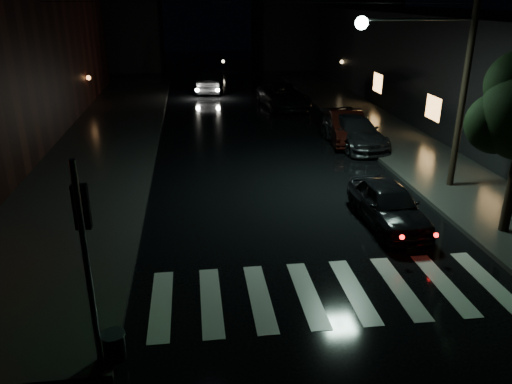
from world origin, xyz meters
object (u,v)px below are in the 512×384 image
object	(u,v)px
parked_car_c	(354,131)
parked_car_d	(284,96)
parked_car_b	(346,127)
parked_car_a	(388,204)
oncoming_car	(211,82)

from	to	relation	value
parked_car_c	parked_car_d	distance (m)	9.53
parked_car_b	parked_car_d	size ratio (longest dim) A/B	0.83
parked_car_a	oncoming_car	bearing A→B (deg)	98.68
parked_car_a	parked_car_d	xyz separation A→B (m)	(-0.08, 18.31, 0.08)
parked_car_a	parked_car_b	world-z (taller)	parked_car_b
parked_car_b	parked_car_d	world-z (taller)	parked_car_d
parked_car_b	parked_car_c	size ratio (longest dim) A/B	0.92
parked_car_d	parked_car_a	bearing A→B (deg)	-96.01
parked_car_b	oncoming_car	size ratio (longest dim) A/B	0.96
parked_car_c	parked_car_a	bearing A→B (deg)	-106.47
parked_car_a	parked_car_b	bearing A→B (deg)	78.95
parked_car_b	oncoming_car	bearing A→B (deg)	119.98
parked_car_c	oncoming_car	bearing A→B (deg)	106.21
parked_car_c	oncoming_car	world-z (taller)	oncoming_car
parked_car_c	oncoming_car	distance (m)	17.05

